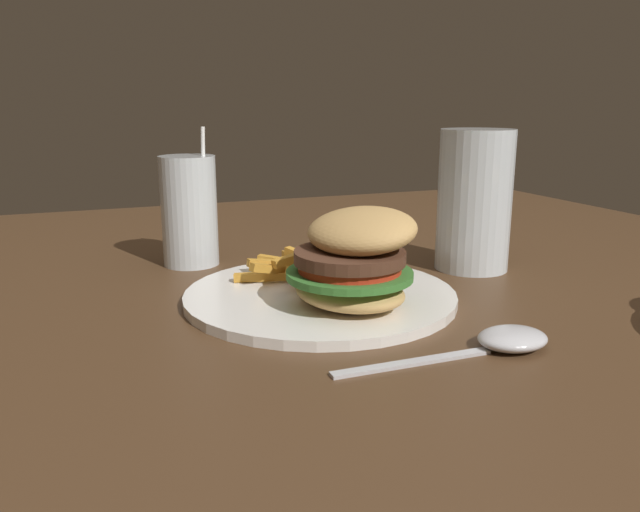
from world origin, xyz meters
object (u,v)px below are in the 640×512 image
(beer_glass, at_px, (474,204))
(juice_glass, at_px, (190,216))
(spoon, at_px, (505,340))
(meal_plate_near, at_px, (336,275))

(beer_glass, distance_m, juice_glass, 0.35)
(spoon, bearing_deg, juice_glass, 117.63)
(meal_plate_near, height_order, beer_glass, beer_glass)
(meal_plate_near, distance_m, beer_glass, 0.23)
(meal_plate_near, xyz_separation_m, juice_glass, (-0.22, -0.11, 0.03))
(meal_plate_near, relative_size, beer_glass, 1.72)
(beer_glass, height_order, spoon, beer_glass)
(juice_glass, bearing_deg, beer_glass, 65.33)
(juice_glass, bearing_deg, meal_plate_near, 25.46)
(beer_glass, xyz_separation_m, juice_glass, (-0.15, -0.32, -0.02))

